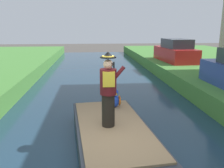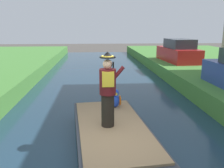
{
  "view_description": "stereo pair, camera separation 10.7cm",
  "coord_description": "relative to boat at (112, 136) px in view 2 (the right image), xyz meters",
  "views": [
    {
      "loc": [
        -0.52,
        -4.99,
        3.13
      ],
      "look_at": [
        0.05,
        1.3,
        1.61
      ],
      "focal_mm": 38.41,
      "sensor_mm": 36.0,
      "label": 1
    },
    {
      "loc": [
        -0.42,
        -5.0,
        3.13
      ],
      "look_at": [
        0.05,
        1.3,
        1.61
      ],
      "focal_mm": 38.41,
      "sensor_mm": 36.0,
      "label": 2
    }
  ],
  "objects": [
    {
      "name": "parrot_plush",
      "position": [
        0.21,
        1.36,
        0.55
      ],
      "size": [
        0.36,
        0.35,
        0.57
      ],
      "color": "blue",
      "rests_on": "boat"
    },
    {
      "name": "canal_water",
      "position": [
        0.0,
        -0.65,
        -0.35
      ],
      "size": [
        7.13,
        48.0,
        0.1
      ],
      "primitive_type": "cube",
      "color": "#1E384C",
      "rests_on": "ground"
    },
    {
      "name": "ground_plane",
      "position": [
        0.0,
        -0.65,
        -0.4
      ],
      "size": [
        80.0,
        80.0,
        0.0
      ],
      "primitive_type": "plane",
      "color": "#4C4742"
    },
    {
      "name": "person_pirate",
      "position": [
        -0.1,
        -0.06,
        1.23
      ],
      "size": [
        0.61,
        0.42,
        1.85
      ],
      "rotation": [
        0.0,
        0.0,
        0.05
      ],
      "color": "black",
      "rests_on": "boat"
    },
    {
      "name": "parked_car_red",
      "position": [
        5.23,
        10.14,
        1.06
      ],
      "size": [
        1.93,
        4.09,
        1.5
      ],
      "color": "red",
      "rests_on": "grass_bank_far"
    },
    {
      "name": "boat",
      "position": [
        0.0,
        0.0,
        0.0
      ],
      "size": [
        2.21,
        4.36,
        0.61
      ],
      "color": "#333842",
      "rests_on": "canal_water"
    }
  ]
}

